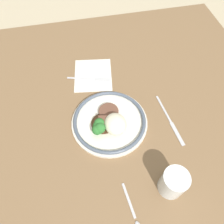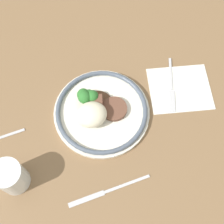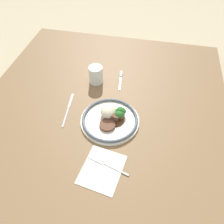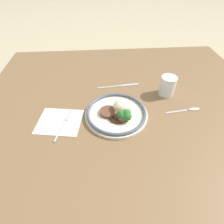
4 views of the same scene
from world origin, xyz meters
The scene contains 8 objects.
ground_plane centered at (0.00, 0.00, 0.00)m, with size 8.00×8.00×0.00m, color tan.
dining_table centered at (0.00, 0.00, 0.02)m, with size 1.30×1.14×0.04m.
napkin centered at (-0.28, -0.07, 0.05)m, with size 0.19×0.17×0.00m.
plate centered at (-0.04, -0.06, 0.06)m, with size 0.25×0.25×0.06m.
juice_glass centered at (0.19, 0.07, 0.09)m, with size 0.07×0.07×0.09m.
fork centered at (-0.25, -0.08, 0.05)m, with size 0.06×0.17×0.00m.
knife centered at (-0.01, 0.15, 0.05)m, with size 0.21×0.03×0.00m.
spoon centered at (0.26, -0.05, 0.05)m, with size 0.15×0.03×0.01m.
Camera 4 is at (-0.10, -0.56, 0.55)m, focal length 28.00 mm.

